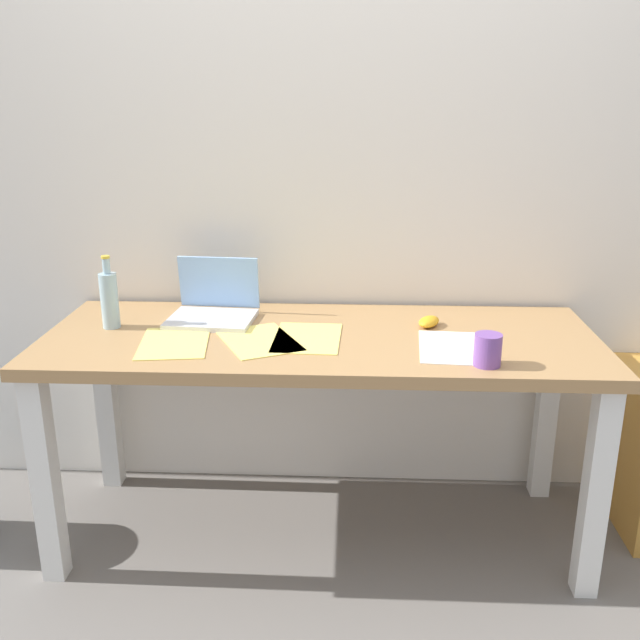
{
  "coord_description": "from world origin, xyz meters",
  "views": [
    {
      "loc": [
        0.1,
        -2.18,
        1.5
      ],
      "look_at": [
        0.0,
        0.0,
        0.79
      ],
      "focal_mm": 39.65,
      "sensor_mm": 36.0,
      "label": 1
    }
  ],
  "objects_px": {
    "desk": "(320,363)",
    "coffee_mug": "(488,350)",
    "computer_mouse": "(429,322)",
    "beer_bottle": "(109,299)",
    "laptop_left": "(214,308)"
  },
  "relations": [
    {
      "from": "desk",
      "to": "coffee_mug",
      "type": "distance_m",
      "value": 0.57
    },
    {
      "from": "beer_bottle",
      "to": "coffee_mug",
      "type": "distance_m",
      "value": 1.24
    },
    {
      "from": "computer_mouse",
      "to": "desk",
      "type": "bearing_deg",
      "value": -135.24
    },
    {
      "from": "laptop_left",
      "to": "coffee_mug",
      "type": "bearing_deg",
      "value": -24.55
    },
    {
      "from": "desk",
      "to": "coffee_mug",
      "type": "xyz_separation_m",
      "value": [
        0.5,
        -0.25,
        0.15
      ]
    },
    {
      "from": "desk",
      "to": "beer_bottle",
      "type": "xyz_separation_m",
      "value": [
        -0.7,
        0.04,
        0.2
      ]
    },
    {
      "from": "computer_mouse",
      "to": "coffee_mug",
      "type": "distance_m",
      "value": 0.37
    },
    {
      "from": "desk",
      "to": "beer_bottle",
      "type": "bearing_deg",
      "value": 176.6
    },
    {
      "from": "computer_mouse",
      "to": "coffee_mug",
      "type": "xyz_separation_m",
      "value": [
        0.13,
        -0.35,
        0.03
      ]
    },
    {
      "from": "laptop_left",
      "to": "coffee_mug",
      "type": "distance_m",
      "value": 0.96
    },
    {
      "from": "laptop_left",
      "to": "beer_bottle",
      "type": "bearing_deg",
      "value": -161.57
    },
    {
      "from": "beer_bottle",
      "to": "computer_mouse",
      "type": "bearing_deg",
      "value": 3.16
    },
    {
      "from": "coffee_mug",
      "to": "desk",
      "type": "bearing_deg",
      "value": 153.41
    },
    {
      "from": "laptop_left",
      "to": "computer_mouse",
      "type": "xyz_separation_m",
      "value": [
        0.74,
        -0.05,
        -0.02
      ]
    },
    {
      "from": "desk",
      "to": "laptop_left",
      "type": "height_order",
      "value": "laptop_left"
    }
  ]
}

